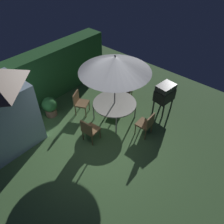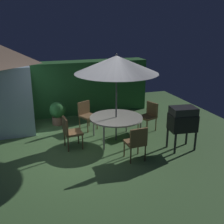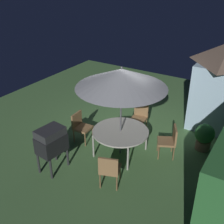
{
  "view_description": "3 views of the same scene",
  "coord_description": "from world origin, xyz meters",
  "views": [
    {
      "loc": [
        -3.42,
        -3.39,
        5.56
      ],
      "look_at": [
        0.31,
        -0.12,
        1.23
      ],
      "focal_mm": 35.19,
      "sensor_mm": 36.0,
      "label": 1
    },
    {
      "loc": [
        -1.33,
        -6.61,
        3.36
      ],
      "look_at": [
        0.97,
        0.3,
        0.97
      ],
      "focal_mm": 44.39,
      "sensor_mm": 36.0,
      "label": 2
    },
    {
      "loc": [
        6.71,
        3.71,
        4.64
      ],
      "look_at": [
        0.77,
        -0.01,
        0.98
      ],
      "focal_mm": 44.33,
      "sensor_mm": 36.0,
      "label": 3
    }
  ],
  "objects": [
    {
      "name": "patio_table",
      "position": [
        1.17,
        0.52,
        0.68
      ],
      "size": [
        1.53,
        1.53,
        0.73
      ],
      "color": "#B2ADA3",
      "rests_on": "ground"
    },
    {
      "name": "chair_toward_hedge",
      "position": [
        -0.2,
        0.4,
        0.52
      ],
      "size": [
        0.5,
        0.5,
        0.9
      ],
      "color": "olive",
      "rests_on": "ground"
    },
    {
      "name": "garden_shed",
      "position": [
        -1.93,
        2.38,
        1.4
      ],
      "size": [
        1.84,
        1.66,
        2.75
      ],
      "color": "#9EBCD1",
      "rests_on": "ground"
    },
    {
      "name": "ground_plane",
      "position": [
        0.0,
        0.0,
        0.0
      ],
      "size": [
        11.0,
        11.0,
        0.0
      ],
      "primitive_type": "plane",
      "color": "#47703D"
    },
    {
      "name": "chair_near_shed",
      "position": [
        2.46,
        0.98,
        0.52
      ],
      "size": [
        0.59,
        0.59,
        0.9
      ],
      "color": "olive",
      "rests_on": "ground"
    },
    {
      "name": "patio_umbrella",
      "position": [
        1.17,
        0.52,
        2.24
      ],
      "size": [
        2.32,
        2.32,
        2.54
      ],
      "color": "#4C4C51",
      "rests_on": "ground"
    },
    {
      "name": "bbq_grill",
      "position": [
        2.68,
        -0.59,
        0.85
      ],
      "size": [
        0.75,
        0.58,
        1.2
      ],
      "color": "black",
      "rests_on": "ground"
    },
    {
      "name": "potted_plant_by_shed",
      "position": [
        -0.26,
        2.42,
        0.43
      ],
      "size": [
        0.55,
        0.55,
        0.79
      ],
      "color": "#936651",
      "rests_on": "ground"
    },
    {
      "name": "chair_toward_house",
      "position": [
        1.24,
        -0.82,
        0.52
      ],
      "size": [
        0.48,
        0.49,
        0.9
      ],
      "color": "olive",
      "rests_on": "ground"
    },
    {
      "name": "chair_far_side",
      "position": [
        0.57,
        1.71,
        0.52
      ],
      "size": [
        0.62,
        0.62,
        0.9
      ],
      "color": "olive",
      "rests_on": "ground"
    },
    {
      "name": "hedge_backdrop",
      "position": [
        0.0,
        3.5,
        0.98
      ],
      "size": [
        6.6,
        0.78,
        1.96
      ],
      "color": "#28602D",
      "rests_on": "ground"
    }
  ]
}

